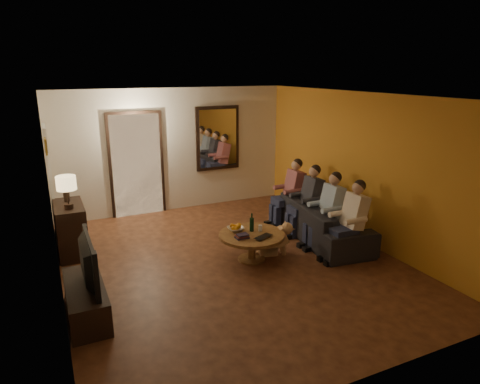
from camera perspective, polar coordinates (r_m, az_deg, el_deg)
name	(u,v)px	position (r m, az deg, el deg)	size (l,w,h in m)	color
floor	(231,262)	(6.92, -1.21, -9.31)	(5.00, 6.00, 0.01)	#3E1D10
ceiling	(230,96)	(6.26, -1.36, 12.71)	(5.00, 6.00, 0.01)	white
back_wall	(173,150)	(9.23, -8.86, 5.50)	(5.00, 0.02, 2.60)	beige
front_wall	(365,261)	(4.07, 16.27, -8.87)	(5.00, 0.02, 2.60)	beige
left_wall	(51,205)	(5.96, -23.85, -1.59)	(0.02, 6.00, 2.60)	beige
right_wall	(361,168)	(7.79, 15.81, 3.12)	(0.02, 6.00, 2.60)	beige
orange_accent	(360,168)	(7.78, 15.76, 3.11)	(0.01, 6.00, 2.60)	orange
kitchen_doorway	(137,166)	(9.08, -13.61, 3.45)	(1.00, 0.06, 2.10)	#FFE0A5
door_trim	(137,166)	(9.07, -13.60, 3.44)	(1.12, 0.04, 2.22)	black
fridge_glimpse	(149,171)	(9.16, -12.03, 2.70)	(0.45, 0.03, 1.70)	silver
mirror_frame	(218,138)	(9.48, -3.00, 7.18)	(1.00, 0.05, 1.40)	black
mirror_glass	(218,138)	(9.45, -2.93, 7.15)	(0.86, 0.02, 1.26)	white
white_door	(51,184)	(8.26, -23.92, 1.04)	(0.06, 0.85, 2.04)	white
framed_art	(46,146)	(7.11, -24.48, 5.60)	(0.03, 0.28, 0.24)	#B28C33
art_canvas	(47,146)	(7.11, -24.36, 5.61)	(0.01, 0.22, 0.18)	brown
dresser	(71,229)	(7.61, -21.61, -4.63)	(0.45, 0.95, 0.85)	black
table_lamp	(67,192)	(7.19, -22.05, -0.03)	(0.30, 0.30, 0.54)	beige
flower_vase	(66,188)	(7.63, -22.23, 0.45)	(0.14, 0.14, 0.44)	#B61313
tv_stand	(86,300)	(5.80, -19.84, -13.42)	(0.45, 1.25, 0.42)	black
tv	(82,262)	(5.57, -20.35, -8.80)	(0.14, 1.06, 0.61)	black
sofa	(322,221)	(7.87, 10.86, -3.76)	(0.90, 2.30, 0.67)	black
person_a	(351,223)	(7.06, 14.57, -4.06)	(0.60, 0.40, 1.20)	tan
person_b	(328,212)	(7.50, 11.68, -2.67)	(0.60, 0.40, 1.20)	tan
person_c	(309,203)	(7.96, 9.13, -1.42)	(0.60, 0.40, 1.20)	tan
person_d	(291,194)	(8.44, 6.86, -0.31)	(0.60, 0.40, 1.20)	tan
dog	(274,239)	(7.10, 4.54, -6.20)	(0.56, 0.24, 0.56)	tan
coffee_table	(252,247)	(6.91, 1.55, -7.31)	(1.05, 1.05, 0.45)	brown
bowl	(236,229)	(6.92, -0.58, -4.95)	(0.26, 0.26, 0.06)	white
oranges	(236,225)	(6.90, -0.59, -4.42)	(0.20, 0.20, 0.08)	orange
wine_bottle	(252,222)	(6.87, 1.58, -4.03)	(0.07, 0.07, 0.31)	black
wine_glass	(260,228)	(6.92, 2.72, -4.81)	(0.06, 0.06, 0.10)	silver
book_stack	(242,236)	(6.64, 0.25, -5.88)	(0.20, 0.15, 0.07)	black
laptop	(266,238)	(6.63, 3.43, -6.14)	(0.33, 0.21, 0.03)	black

